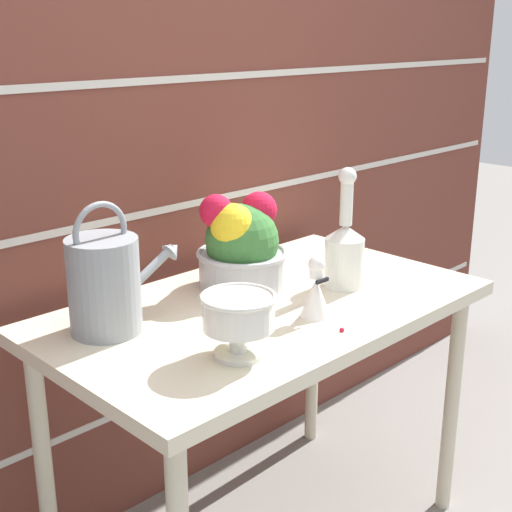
% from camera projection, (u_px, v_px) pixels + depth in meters
% --- Properties ---
extents(brick_wall, '(3.60, 0.08, 2.20)m').
position_uv_depth(brick_wall, '(157.00, 145.00, 2.02)').
color(brick_wall, brown).
rests_on(brick_wall, ground_plane).
extents(patio_table, '(1.15, 0.67, 0.74)m').
position_uv_depth(patio_table, '(265.00, 331.00, 1.86)').
color(patio_table, beige).
rests_on(patio_table, ground_plane).
extents(watering_can, '(0.31, 0.17, 0.31)m').
position_uv_depth(watering_can, '(105.00, 283.00, 1.63)').
color(watering_can, gray).
rests_on(watering_can, patio_table).
extents(crystal_pedestal_bowl, '(0.16, 0.16, 0.14)m').
position_uv_depth(crystal_pedestal_bowl, '(238.00, 315.00, 1.51)').
color(crystal_pedestal_bowl, silver).
rests_on(crystal_pedestal_bowl, patio_table).
extents(flower_planter, '(0.25, 0.25, 0.26)m').
position_uv_depth(flower_planter, '(241.00, 246.00, 1.91)').
color(flower_planter, '#ADADB2').
rests_on(flower_planter, patio_table).
extents(glass_decanter, '(0.11, 0.11, 0.33)m').
position_uv_depth(glass_decanter, '(345.00, 249.00, 1.92)').
color(glass_decanter, silver).
rests_on(glass_decanter, patio_table).
extents(figurine_vase, '(0.07, 0.07, 0.15)m').
position_uv_depth(figurine_vase, '(316.00, 292.00, 1.73)').
color(figurine_vase, white).
rests_on(figurine_vase, patio_table).
extents(fallen_petal, '(0.01, 0.01, 0.01)m').
position_uv_depth(fallen_petal, '(342.00, 330.00, 1.66)').
color(fallen_petal, red).
rests_on(fallen_petal, patio_table).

